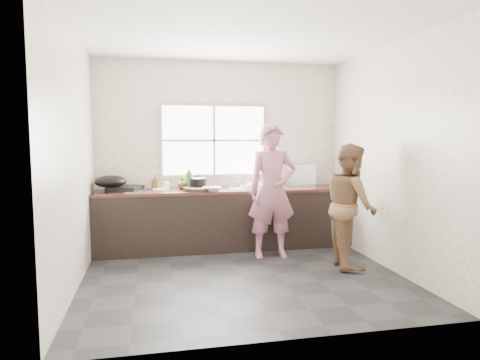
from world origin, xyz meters
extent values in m
cube|color=#262629|center=(0.00, 0.00, -0.01)|extent=(3.60, 3.20, 0.01)
cube|color=silver|center=(0.00, 0.00, 2.71)|extent=(3.60, 3.20, 0.01)
cube|color=beige|center=(0.00, 1.60, 1.35)|extent=(3.60, 0.01, 2.70)
cube|color=beige|center=(-1.80, 0.00, 1.35)|extent=(0.01, 3.20, 2.70)
cube|color=beige|center=(1.80, 0.00, 1.35)|extent=(0.01, 3.20, 2.70)
cube|color=beige|center=(0.00, -1.60, 1.35)|extent=(3.60, 0.01, 2.70)
cube|color=black|center=(0.00, 1.29, 0.41)|extent=(3.60, 0.62, 0.82)
cube|color=#3C1E18|center=(0.00, 1.29, 0.84)|extent=(3.60, 0.64, 0.04)
cube|color=silver|center=(0.35, 1.29, 0.86)|extent=(0.55, 0.45, 0.02)
cylinder|color=silver|center=(0.35, 1.49, 1.01)|extent=(0.02, 0.02, 0.30)
cube|color=#9EA0A5|center=(-0.10, 1.59, 1.55)|extent=(1.60, 0.05, 1.10)
cube|color=white|center=(-0.10, 1.57, 1.55)|extent=(1.50, 0.01, 1.00)
imported|color=#AD6880|center=(0.55, 0.73, 0.83)|extent=(0.61, 0.41, 1.66)
imported|color=brown|center=(1.39, 0.13, 0.76)|extent=(0.68, 0.82, 1.53)
cylinder|color=black|center=(-0.37, 1.20, 0.88)|extent=(0.56, 0.56, 0.04)
cube|color=#B9BDC1|center=(-0.43, 1.28, 0.90)|extent=(0.24, 0.15, 0.01)
imported|color=silver|center=(-0.20, 1.08, 0.89)|extent=(0.29, 0.29, 0.06)
imported|color=white|center=(0.48, 1.28, 0.89)|extent=(0.21, 0.21, 0.06)
imported|color=silver|center=(0.32, 1.27, 0.89)|extent=(0.27, 0.27, 0.07)
cylinder|color=black|center=(-0.37, 1.31, 0.94)|extent=(0.23, 0.23, 0.16)
cylinder|color=white|center=(-0.89, 1.37, 0.87)|extent=(0.31, 0.31, 0.02)
imported|color=#31822A|center=(-0.49, 1.43, 1.02)|extent=(0.14, 0.14, 0.33)
imported|color=#4C3613|center=(-0.96, 1.48, 0.95)|extent=(0.10, 0.10, 0.18)
imported|color=#4E3213|center=(-0.59, 1.38, 0.93)|extent=(0.13, 0.13, 0.15)
cylinder|color=white|center=(-0.81, 1.40, 0.91)|extent=(0.09, 0.09, 0.11)
cube|color=black|center=(-1.37, 1.38, 0.89)|extent=(0.52, 0.52, 0.06)
ellipsoid|color=black|center=(-1.56, 1.29, 1.00)|extent=(0.44, 0.44, 0.16)
cube|color=silver|center=(1.15, 1.41, 1.03)|extent=(0.48, 0.37, 0.33)
cylinder|color=#A9ACB0|center=(-1.19, 1.44, 0.87)|extent=(0.31, 0.31, 0.01)
cylinder|color=#A5A6AB|center=(-1.29, 1.20, 0.87)|extent=(0.32, 0.32, 0.01)
camera|label=1|loc=(-1.01, -4.69, 1.59)|focal=32.00mm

